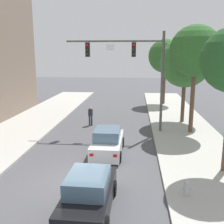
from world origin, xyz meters
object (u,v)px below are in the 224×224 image
Objects in this scene: street_tree_second at (195,51)px; street_tree_third at (185,62)px; pedestrian_crossing_road at (90,115)px; street_tree_farthest at (165,56)px; car_lead_white at (108,142)px; traffic_signal_mast at (134,63)px; fire_hydrant at (186,188)px; car_following_black at (89,194)px.

street_tree_third is (-0.09, 3.24, -0.87)m from street_tree_second.
street_tree_farthest is (7.21, 10.45, 4.89)m from pedestrian_crossing_road.
car_lead_white is 10.89m from street_tree_third.
street_tree_farthest reaches higher than pedestrian_crossing_road.
pedestrian_crossing_road is (-2.17, 6.50, 0.19)m from car_lead_white.
traffic_signal_mast is at bearing -106.24° from street_tree_farthest.
street_tree_farthest is (1.20, 21.92, 5.30)m from fire_hydrant.
street_tree_farthest reaches higher than fire_hydrant.
street_tree_farthest is (-0.85, 12.20, -0.39)m from street_tree_second.
pedestrian_crossing_road reaches higher than car_lead_white.
pedestrian_crossing_road is 12.95m from fire_hydrant.
fire_hydrant is (3.84, -4.97, -0.22)m from car_lead_white.
street_tree_third is at bearing -85.15° from street_tree_farthest.
fire_hydrant is 0.10× the size of street_tree_third.
traffic_signal_mast is at bearing -24.17° from pedestrian_crossing_road.
street_tree_farthest is (5.04, 16.95, 5.08)m from car_lead_white.
car_lead_white is at bearing 89.39° from car_following_black.
fire_hydrant is (2.32, -9.81, -4.87)m from traffic_signal_mast.
street_tree_second is at bearing 61.47° from car_following_black.
traffic_signal_mast reaches higher than fire_hydrant.
street_tree_third is (5.87, 14.20, 4.60)m from car_following_black.
car_following_black is 0.56× the size of street_tree_farthest.
street_tree_third reaches higher than fire_hydrant.
traffic_signal_mast is 6.02m from pedestrian_crossing_road.
pedestrian_crossing_road is at bearing 117.66° from fire_hydrant.
street_tree_second is (2.06, 9.72, 5.69)m from fire_hydrant.
street_tree_second reaches higher than car_lead_white.
fire_hydrant is (6.01, -11.47, -0.41)m from pedestrian_crossing_road.
traffic_signal_mast is 1.02× the size of street_tree_third.
pedestrian_crossing_road is at bearing 155.83° from traffic_signal_mast.
fire_hydrant is at bearing -62.34° from pedestrian_crossing_road.
traffic_signal_mast reaches higher than street_tree_third.
street_tree_farthest is (-0.76, 8.96, 0.49)m from street_tree_third.
traffic_signal_mast is at bearing 72.62° from car_lead_white.
traffic_signal_mast is 12.10m from car_following_black.
street_tree_third reaches higher than car_lead_white.
street_tree_farthest is at bearing 55.39° from pedestrian_crossing_road.
car_lead_white is at bearing 127.71° from fire_hydrant.
pedestrian_crossing_road reaches higher than car_following_black.
street_tree_third reaches higher than car_following_black.
car_lead_white is at bearing -106.57° from street_tree_farthest.
car_following_black is at bearing -118.53° from street_tree_second.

